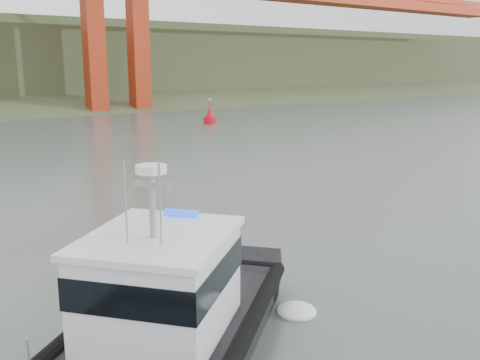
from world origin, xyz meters
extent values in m
plane|color=#46534E|center=(0.00, 0.00, 0.00)|extent=(400.00, 400.00, 0.00)
cube|color=black|center=(-10.62, -0.26, 0.47)|extent=(10.35, 9.08, 1.34)
cube|color=black|center=(-10.07, -1.78, 1.01)|extent=(11.02, 10.30, 0.28)
cube|color=white|center=(-9.22, -1.05, 2.43)|extent=(5.25, 5.17, 2.58)
cube|color=black|center=(-9.22, -1.05, 2.90)|extent=(5.35, 5.27, 0.84)
cube|color=white|center=(-9.22, -1.05, 3.81)|extent=(5.57, 5.49, 0.18)
cylinder|color=gray|center=(-9.47, -1.27, 4.73)|extent=(0.18, 0.18, 2.02)
cylinder|color=white|center=(-9.47, -1.27, 5.68)|extent=(0.78, 0.78, 0.20)
cylinder|color=red|center=(24.73, 50.04, 0.40)|extent=(1.80, 1.80, 1.20)
cone|color=red|center=(24.73, 50.04, 1.60)|extent=(1.40, 1.40, 1.80)
cylinder|color=red|center=(24.73, 50.04, 2.80)|extent=(0.16, 0.16, 1.00)
sphere|color=#E5D87F|center=(24.73, 50.04, 3.40)|extent=(0.30, 0.30, 0.30)
camera|label=1|loc=(-15.22, -13.10, 8.23)|focal=40.00mm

